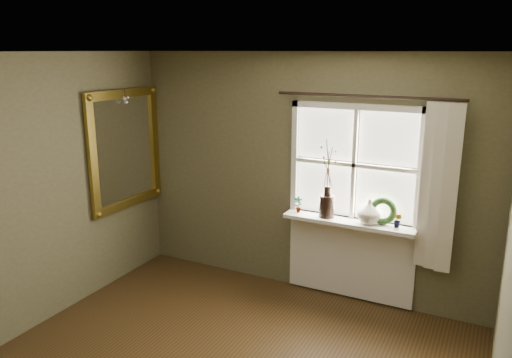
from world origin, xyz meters
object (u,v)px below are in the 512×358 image
at_px(gilt_mirror, 125,149).
at_px(dark_jug, 327,206).
at_px(wreath, 382,214).
at_px(cream_vase, 369,212).

bearing_deg(gilt_mirror, dark_jug, 10.94).
bearing_deg(gilt_mirror, wreath, 9.57).
relative_size(dark_jug, wreath, 0.84).
bearing_deg(cream_vase, dark_jug, 180.00).
distance_m(cream_vase, wreath, 0.13).
xyz_separation_m(dark_jug, gilt_mirror, (-2.27, -0.44, 0.48)).
height_order(dark_jug, wreath, wreath).
xyz_separation_m(dark_jug, wreath, (0.57, 0.04, -0.01)).
relative_size(wreath, gilt_mirror, 0.20).
xyz_separation_m(wreath, gilt_mirror, (-2.84, -0.48, 0.49)).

